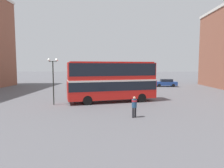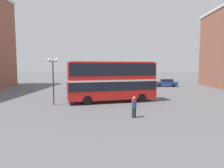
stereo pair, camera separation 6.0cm
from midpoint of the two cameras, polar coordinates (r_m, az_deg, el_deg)
name	(u,v)px [view 2 (the right image)]	position (r m, az deg, el deg)	size (l,w,h in m)	color
ground_plane	(102,101)	(24.30, -2.85, -4.81)	(240.00, 240.00, 0.00)	#5B5B60
double_decker_bus	(112,79)	(23.24, 0.08, 1.41)	(10.51, 5.41, 4.70)	red
pedestrian_foreground	(134,105)	(16.47, 6.42, -5.90)	(0.60, 0.60, 1.74)	#232328
parked_car_kerb_near	(166,83)	(42.16, 15.20, 0.34)	(4.55, 1.97, 1.54)	navy
parked_car_kerb_far	(81,86)	(35.74, -8.77, -0.46)	(4.15, 1.86, 1.43)	silver
street_lamp_twin_globe	(53,72)	(22.36, -16.43, 3.41)	(1.16, 0.32, 5.01)	black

